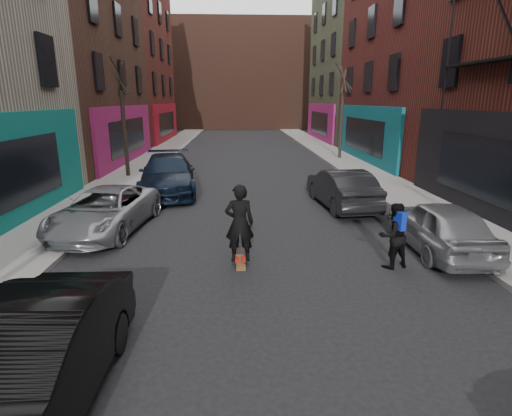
{
  "coord_description": "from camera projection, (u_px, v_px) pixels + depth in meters",
  "views": [
    {
      "loc": [
        -0.61,
        -2.35,
        3.84
      ],
      "look_at": [
        -0.23,
        5.9,
        1.6
      ],
      "focal_mm": 28.0,
      "sensor_mm": 36.0,
      "label": 1
    }
  ],
  "objects": [
    {
      "name": "sidewalk_left",
      "position": [
        167.0,
        149.0,
        31.93
      ],
      "size": [
        2.5,
        84.0,
        0.13
      ],
      "primitive_type": "cube",
      "color": "gray",
      "rests_on": "ground"
    },
    {
      "name": "tree_right_far",
      "position": [
        342.0,
        105.0,
        25.79
      ],
      "size": [
        2.0,
        2.0,
        6.8
      ],
      "primitive_type": null,
      "color": "black",
      "rests_on": "sidewalk_right"
    },
    {
      "name": "tree_left_far",
      "position": [
        123.0,
        110.0,
        19.49
      ],
      "size": [
        2.0,
        2.0,
        6.5
      ],
      "primitive_type": null,
      "color": "black",
      "rests_on": "sidewalk_left"
    },
    {
      "name": "parked_right_end",
      "position": [
        342.0,
        188.0,
        14.67
      ],
      "size": [
        1.91,
        4.43,
        1.42
      ],
      "primitive_type": "imported",
      "rotation": [
        0.0,
        0.0,
        3.24
      ],
      "color": "black",
      "rests_on": "ground"
    },
    {
      "name": "parked_left_far",
      "position": [
        105.0,
        210.0,
        11.96
      ],
      "size": [
        2.69,
        4.86,
        1.29
      ],
      "primitive_type": "imported",
      "rotation": [
        0.0,
        0.0,
        -0.12
      ],
      "color": "gray",
      "rests_on": "ground"
    },
    {
      "name": "skateboarder",
      "position": [
        239.0,
        223.0,
        9.38
      ],
      "size": [
        0.71,
        0.49,
        1.88
      ],
      "primitive_type": "imported",
      "rotation": [
        0.0,
        0.0,
        3.2
      ],
      "color": "black",
      "rests_on": "skateboard"
    },
    {
      "name": "building_far",
      "position": [
        241.0,
        77.0,
        55.46
      ],
      "size": [
        40.0,
        10.0,
        14.0
      ],
      "primitive_type": "cube",
      "color": "#47281E",
      "rests_on": "ground"
    },
    {
      "name": "parked_left_end",
      "position": [
        168.0,
        174.0,
        16.87
      ],
      "size": [
        2.97,
        5.75,
        1.59
      ],
      "primitive_type": "imported",
      "rotation": [
        0.0,
        0.0,
        0.14
      ],
      "color": "black",
      "rests_on": "ground"
    },
    {
      "name": "parked_left_mid",
      "position": [
        25.0,
        368.0,
        4.81
      ],
      "size": [
        1.54,
        4.36,
        1.43
      ],
      "primitive_type": "imported",
      "rotation": [
        0.0,
        0.0,
        -0.01
      ],
      "color": "black",
      "rests_on": "ground"
    },
    {
      "name": "pedestrian",
      "position": [
        393.0,
        235.0,
        9.3
      ],
      "size": [
        0.89,
        0.76,
        1.57
      ],
      "rotation": [
        0.0,
        0.0,
        3.39
      ],
      "color": "black",
      "rests_on": "ground"
    },
    {
      "name": "parked_right_far",
      "position": [
        439.0,
        226.0,
        10.36
      ],
      "size": [
        1.7,
        4.03,
        1.36
      ],
      "primitive_type": "imported",
      "rotation": [
        0.0,
        0.0,
        3.12
      ],
      "color": "gray",
      "rests_on": "ground"
    },
    {
      "name": "sidewalk_right",
      "position": [
        322.0,
        148.0,
        32.48
      ],
      "size": [
        2.5,
        84.0,
        0.13
      ],
      "primitive_type": "cube",
      "color": "gray",
      "rests_on": "ground"
    },
    {
      "name": "skateboard",
      "position": [
        240.0,
        262.0,
        9.64
      ],
      "size": [
        0.27,
        0.81,
        0.1
      ],
      "primitive_type": "cube",
      "rotation": [
        0.0,
        0.0,
        0.06
      ],
      "color": "brown",
      "rests_on": "ground"
    }
  ]
}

